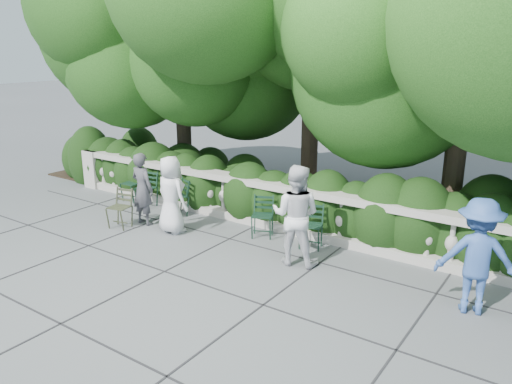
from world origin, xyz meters
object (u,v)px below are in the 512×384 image
Objects in this scene: person_casual_man at (296,215)px; person_businessman at (171,195)px; chair_b at (143,208)px; chair_c at (172,216)px; person_woman_grey at (143,189)px; chair_weathered at (116,230)px; person_older_blue at (477,256)px; chair_d at (261,239)px; chair_a at (129,202)px; chair_e at (309,250)px.

person_businessman is at bearing -11.42° from person_casual_man.
chair_b is 1.00m from chair_c.
person_woman_grey is at bearing -12.05° from person_casual_man.
chair_c is at bearing -22.94° from person_casual_man.
chair_c is 1.32m from chair_weathered.
person_older_blue is (6.78, 0.68, 0.84)m from chair_weathered.
chair_b is 2.00m from person_businessman.
chair_a is at bearing 152.36° from chair_d.
chair_d is at bearing -163.44° from person_woman_grey.
person_woman_grey reaches higher than chair_e.
chair_b is at bearing -38.94° from person_woman_grey.
person_woman_grey is (-2.57, -0.65, 0.77)m from chair_d.
person_businessman is at bearing -178.52° from person_woman_grey.
person_businessman is (0.69, -0.69, 0.79)m from chair_c.
chair_b is 1.00× the size of chair_e.
chair_weathered is (1.24, -1.43, 0.00)m from chair_a.
chair_a is 1.00× the size of chair_c.
chair_b is 0.54× the size of person_woman_grey.
chair_weathered is 1.43m from person_businessman.
person_businessman is (1.68, -0.75, 0.79)m from chair_b.
person_woman_grey is at bearing -78.09° from chair_c.
chair_d is (2.42, -0.02, 0.00)m from chair_c.
chair_d is (4.02, -0.18, 0.00)m from chair_a.
chair_a and chair_b have the same top height.
chair_c is 0.53× the size of person_businessman.
person_woman_grey reaches higher than chair_b.
chair_a is 1.00× the size of chair_e.
chair_a is at bearing -21.72° from person_casual_man.
chair_b and chair_c have the same top height.
chair_e is 0.48× the size of person_casual_man.
chair_d is at bearing 165.46° from chair_e.
chair_b is 0.50× the size of person_older_blue.
chair_a is 1.90m from chair_weathered.
chair_weathered is 0.50× the size of person_older_blue.
chair_b is 4.64m from person_casual_man.
person_casual_man is at bearing -101.95° from chair_e.
person_casual_man is 1.05× the size of person_older_blue.
chair_weathered is 6.86m from person_older_blue.
person_casual_man is at bearing -10.61° from chair_a.
person_businessman is 0.84m from person_woman_grey.
chair_c is at bearing 163.28° from chair_e.
person_businessman reaches higher than chair_d.
chair_b and chair_weathered have the same top height.
person_businessman is 2.83m from person_casual_man.
person_casual_man reaches higher than chair_weathered.
chair_c is 1.04m from person_woman_grey.
chair_d is (3.41, -0.09, 0.00)m from chair_b.
person_older_blue reaches higher than chair_a.
person_casual_man reaches higher than chair_a.
chair_d is at bearing -149.65° from person_businessman.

